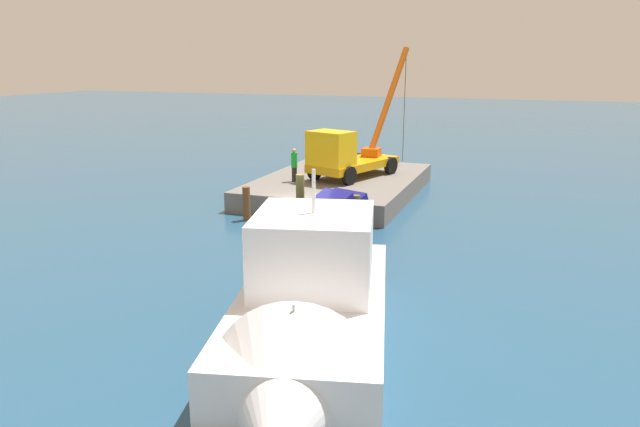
{
  "coord_description": "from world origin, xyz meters",
  "views": [
    {
      "loc": [
        25.17,
        10.42,
        7.49
      ],
      "look_at": [
        0.35,
        1.27,
        0.63
      ],
      "focal_mm": 33.17,
      "sensor_mm": 36.0,
      "label": 1
    }
  ],
  "objects_px": {
    "crane_truck": "(347,153)",
    "moored_yacht": "(305,339)",
    "dock_worker": "(294,165)",
    "salvaged_car": "(323,218)"
  },
  "relations": [
    {
      "from": "crane_truck",
      "to": "salvaged_car",
      "type": "distance_m",
      "value": 7.64
    },
    {
      "from": "moored_yacht",
      "to": "salvaged_car",
      "type": "bearing_deg",
      "value": -162.24
    },
    {
      "from": "salvaged_car",
      "to": "moored_yacht",
      "type": "xyz_separation_m",
      "value": [
        11.33,
        3.63,
        0.01
      ]
    },
    {
      "from": "crane_truck",
      "to": "dock_worker",
      "type": "xyz_separation_m",
      "value": [
        1.86,
        -2.42,
        -0.48
      ]
    },
    {
      "from": "crane_truck",
      "to": "moored_yacht",
      "type": "xyz_separation_m",
      "value": [
        18.66,
        4.86,
        -1.76
      ]
    },
    {
      "from": "salvaged_car",
      "to": "crane_truck",
      "type": "bearing_deg",
      "value": -170.45
    },
    {
      "from": "dock_worker",
      "to": "salvaged_car",
      "type": "xyz_separation_m",
      "value": [
        5.46,
        3.65,
        -1.29
      ]
    },
    {
      "from": "crane_truck",
      "to": "salvaged_car",
      "type": "xyz_separation_m",
      "value": [
        7.33,
        1.23,
        -1.78
      ]
    },
    {
      "from": "moored_yacht",
      "to": "dock_worker",
      "type": "bearing_deg",
      "value": -156.57
    },
    {
      "from": "dock_worker",
      "to": "salvaged_car",
      "type": "bearing_deg",
      "value": 33.72
    }
  ]
}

